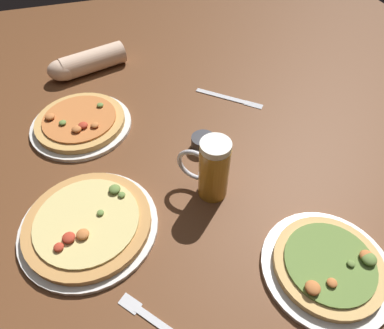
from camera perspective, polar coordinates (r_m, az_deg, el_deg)
name	(u,v)px	position (r m, az deg, el deg)	size (l,w,h in m)	color
ground_plane	(192,173)	(0.93, 0.00, -1.44)	(2.40, 2.40, 0.03)	brown
pizza_plate_near	(328,266)	(0.80, 22.02, -15.66)	(0.28, 0.28, 0.05)	silver
pizza_plate_far	(81,123)	(1.08, -18.33, 6.76)	(0.30, 0.30, 0.05)	silver
pizza_plate_side	(88,224)	(0.83, -17.14, -9.62)	(0.32, 0.32, 0.05)	silver
beer_mug_dark	(212,169)	(0.80, 3.37, -0.78)	(0.11, 0.11, 0.17)	#B27A23
ramekin_butter	(203,142)	(0.96, 1.88, 3.77)	(0.07, 0.07, 0.04)	#333338
fork_left	(166,329)	(0.72, -4.44, -25.95)	(0.17, 0.19, 0.01)	silver
knife_right	(229,98)	(1.15, 6.33, 11.13)	(0.19, 0.17, 0.01)	silver
diner_arm	(85,63)	(1.31, -17.73, 16.03)	(0.28, 0.14, 0.08)	beige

